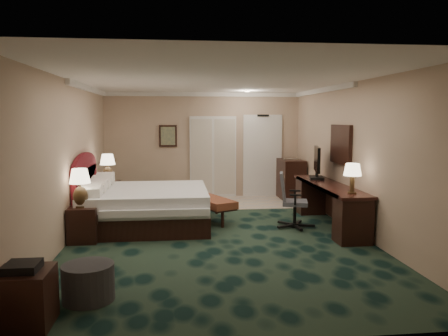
{
  "coord_description": "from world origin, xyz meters",
  "views": [
    {
      "loc": [
        -0.7,
        -7.5,
        2.06
      ],
      "look_at": [
        0.19,
        0.6,
        1.12
      ],
      "focal_mm": 35.0,
      "sensor_mm": 36.0,
      "label": 1
    }
  ],
  "objects": [
    {
      "name": "floor",
      "position": [
        0.0,
        0.0,
        0.0
      ],
      "size": [
        5.0,
        7.5,
        0.0
      ],
      "primitive_type": "cube",
      "color": "black",
      "rests_on": "ground"
    },
    {
      "name": "side_table",
      "position": [
        -2.21,
        -3.19,
        0.29
      ],
      "size": [
        0.53,
        0.53,
        0.57
      ],
      "primitive_type": "cube",
      "color": "black",
      "rests_on": "ground"
    },
    {
      "name": "tv",
      "position": [
        2.18,
        1.14,
        1.14
      ],
      "size": [
        0.27,
        0.85,
        0.67
      ],
      "primitive_type": "cube",
      "rotation": [
        0.0,
        0.0,
        -0.24
      ],
      "color": "black",
      "rests_on": "desk"
    },
    {
      "name": "crown_molding",
      "position": [
        0.0,
        0.0,
        2.65
      ],
      "size": [
        5.0,
        7.5,
        0.1
      ],
      "primitive_type": null,
      "color": "white",
      "rests_on": "wall_back"
    },
    {
      "name": "bed_bench",
      "position": [
        -0.04,
        1.1,
        0.24
      ],
      "size": [
        1.01,
        1.47,
        0.47
      ],
      "primitive_type": "cube",
      "rotation": [
        0.0,
        0.0,
        0.43
      ],
      "color": "brown",
      "rests_on": "ground"
    },
    {
      "name": "bed",
      "position": [
        -1.26,
        0.77,
        0.36
      ],
      "size": [
        2.27,
        2.11,
        0.72
      ],
      "primitive_type": "cube",
      "color": "white",
      "rests_on": "ground"
    },
    {
      "name": "ottoman",
      "position": [
        -1.71,
        -2.61,
        0.21
      ],
      "size": [
        0.72,
        0.72,
        0.42
      ],
      "primitive_type": "cylinder",
      "rotation": [
        0.0,
        0.0,
        -0.27
      ],
      "color": "#2F2F32",
      "rests_on": "ground"
    },
    {
      "name": "wall_mirror",
      "position": [
        2.46,
        0.6,
        1.55
      ],
      "size": [
        0.05,
        0.95,
        0.75
      ],
      "primitive_type": "cube",
      "color": "white",
      "rests_on": "wall_right"
    },
    {
      "name": "wall_front",
      "position": [
        0.0,
        -3.75,
        1.35
      ],
      "size": [
        5.0,
        0.0,
        2.7
      ],
      "primitive_type": "cube",
      "color": "tan",
      "rests_on": "ground"
    },
    {
      "name": "lamp_far",
      "position": [
        -2.18,
        2.11,
        0.97
      ],
      "size": [
        0.41,
        0.41,
        0.61
      ],
      "primitive_type": null,
      "rotation": [
        0.0,
        0.0,
        -0.3
      ],
      "color": "black",
      "rests_on": "nightstand_far"
    },
    {
      "name": "minibar",
      "position": [
        2.18,
        3.2,
        0.51
      ],
      "size": [
        0.53,
        0.96,
        1.01
      ],
      "primitive_type": "cube",
      "color": "black",
      "rests_on": "ground"
    },
    {
      "name": "wall_right",
      "position": [
        2.5,
        0.0,
        1.35
      ],
      "size": [
        0.0,
        7.5,
        2.7
      ],
      "primitive_type": "cube",
      "color": "tan",
      "rests_on": "ground"
    },
    {
      "name": "tile_patch",
      "position": [
        0.9,
        2.9,
        0.01
      ],
      "size": [
        3.2,
        1.7,
        0.01
      ],
      "primitive_type": "cube",
      "color": "beige",
      "rests_on": "ground"
    },
    {
      "name": "nightstand_far",
      "position": [
        -2.21,
        2.08,
        0.33
      ],
      "size": [
        0.54,
        0.61,
        0.67
      ],
      "primitive_type": "cube",
      "color": "black",
      "rests_on": "ground"
    },
    {
      "name": "closet_doors",
      "position": [
        0.25,
        3.71,
        1.05
      ],
      "size": [
        1.2,
        0.06,
        2.1
      ],
      "primitive_type": "cube",
      "color": "beige",
      "rests_on": "ground"
    },
    {
      "name": "headboard",
      "position": [
        -2.44,
        1.0,
        0.7
      ],
      "size": [
        0.12,
        2.0,
        1.4
      ],
      "primitive_type": null,
      "color": "#4C0A0B",
      "rests_on": "ground"
    },
    {
      "name": "desk_chair",
      "position": [
        1.51,
        0.36,
        0.52
      ],
      "size": [
        0.73,
        0.7,
        1.04
      ],
      "primitive_type": null,
      "rotation": [
        0.0,
        0.0,
        -0.26
      ],
      "color": "#4C4D58",
      "rests_on": "ground"
    },
    {
      "name": "ceiling",
      "position": [
        0.0,
        0.0,
        2.7
      ],
      "size": [
        5.0,
        7.5,
        0.0
      ],
      "primitive_type": "cube",
      "color": "white",
      "rests_on": "wall_back"
    },
    {
      "name": "nightstand_near",
      "position": [
        -2.24,
        -0.15,
        0.29
      ],
      "size": [
        0.47,
        0.54,
        0.59
      ],
      "primitive_type": "cube",
      "color": "black",
      "rests_on": "ground"
    },
    {
      "name": "wall_back",
      "position": [
        0.0,
        3.75,
        1.35
      ],
      "size": [
        5.0,
        0.0,
        2.7
      ],
      "primitive_type": "cube",
      "color": "tan",
      "rests_on": "ground"
    },
    {
      "name": "desk",
      "position": [
        2.18,
        0.4,
        0.4
      ],
      "size": [
        0.6,
        2.78,
        0.8
      ],
      "primitive_type": "cube",
      "color": "black",
      "rests_on": "ground"
    },
    {
      "name": "desk_lamp",
      "position": [
        2.2,
        -0.61,
        1.06
      ],
      "size": [
        0.37,
        0.37,
        0.51
      ],
      "primitive_type": null,
      "rotation": [
        0.0,
        0.0,
        0.31
      ],
      "color": "black",
      "rests_on": "desk"
    },
    {
      "name": "wall_left",
      "position": [
        -2.5,
        0.0,
        1.35
      ],
      "size": [
        0.0,
        7.5,
        2.7
      ],
      "primitive_type": "cube",
      "color": "tan",
      "rests_on": "ground"
    },
    {
      "name": "lamp_near",
      "position": [
        -2.28,
        -0.2,
        0.91
      ],
      "size": [
        0.37,
        0.37,
        0.64
      ],
      "primitive_type": null,
      "rotation": [
        0.0,
        0.0,
        -0.1
      ],
      "color": "black",
      "rests_on": "nightstand_near"
    },
    {
      "name": "wall_art",
      "position": [
        -0.9,
        3.71,
        1.6
      ],
      "size": [
        0.45,
        0.06,
        0.55
      ],
      "primitive_type": "cube",
      "color": "#4F5F57",
      "rests_on": "wall_back"
    },
    {
      "name": "entry_door",
      "position": [
        1.55,
        3.72,
        1.05
      ],
      "size": [
        1.02,
        0.06,
        2.18
      ],
      "primitive_type": "cube",
      "color": "white",
      "rests_on": "ground"
    }
  ]
}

